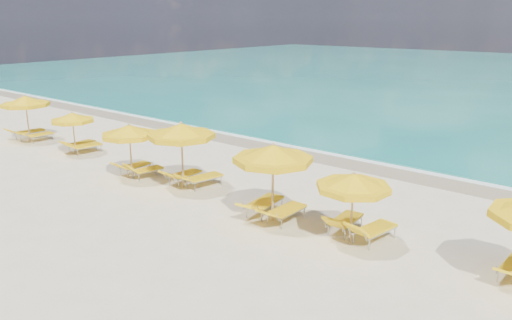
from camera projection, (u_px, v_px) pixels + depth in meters
The scene contains 22 objects.
ground_plane at pixel (230, 201), 18.10m from camera, with size 120.00×120.00×0.00m, color beige.
wet_sand_band at pixel (335, 158), 23.59m from camera, with size 120.00×2.60×0.01m, color tan.
foam_line at pixel (344, 154), 24.18m from camera, with size 120.00×1.20×0.03m, color white.
whitecap_near at pixel (332, 114), 34.37m from camera, with size 14.00×0.36×0.05m, color white.
umbrella_0 at pixel (25, 102), 26.27m from camera, with size 3.14×3.14×2.49m.
umbrella_1 at pixel (72, 118), 23.85m from camera, with size 2.27×2.27×2.07m.
umbrella_2 at pixel (129, 132), 20.13m from camera, with size 2.67×2.67×2.30m.
umbrella_3 at pixel (181, 132), 18.88m from camera, with size 2.64×2.64×2.62m.
umbrella_4 at pixel (273, 155), 15.77m from camera, with size 2.68×2.68×2.61m.
umbrella_5 at pixel (353, 183), 14.20m from camera, with size 2.71×2.71×2.20m.
lounger_0_left at pixel (29, 134), 27.25m from camera, with size 0.77×2.04×0.76m.
lounger_0_right at pixel (39, 137), 26.73m from camera, with size 0.61×1.77×0.66m.
lounger_1_left at pixel (81, 146), 24.93m from camera, with size 0.77×1.82×0.67m.
lounger_1_right at pixel (86, 149), 24.34m from camera, with size 0.87×1.92×0.72m.
lounger_2_left at pixel (134, 169), 21.18m from camera, with size 0.61×1.72×0.70m.
lounger_2_right at pixel (147, 173), 20.65m from camera, with size 0.78×1.67×0.77m.
lounger_3_left at pixel (184, 178), 19.97m from camera, with size 0.63×1.82×0.74m.
lounger_3_right at pixel (203, 181), 19.52m from camera, with size 0.98×2.00×0.73m.
lounger_4_left at pixel (264, 207), 16.81m from camera, with size 0.90×2.14×0.74m.
lounger_4_right at pixel (285, 215), 16.18m from camera, with size 0.67×1.97×0.73m.
lounger_5_left at pixel (345, 225), 15.42m from camera, with size 0.76×1.87×0.83m.
lounger_5_right at pixel (374, 234), 14.74m from camera, with size 0.93×1.95×0.86m.
Camera 1 is at (11.54, -12.50, 6.41)m, focal length 35.00 mm.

